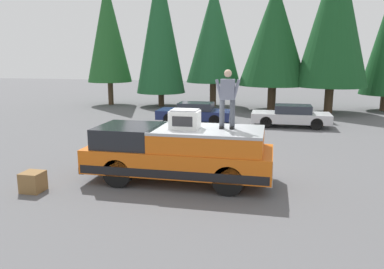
% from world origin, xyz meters
% --- Properties ---
extents(ground_plane, '(90.00, 90.00, 0.00)m').
position_xyz_m(ground_plane, '(0.00, 0.00, 0.00)').
color(ground_plane, '#565659').
extents(pickup_truck, '(2.01, 5.54, 1.65)m').
position_xyz_m(pickup_truck, '(-0.46, 0.10, 0.87)').
color(pickup_truck, orange).
rests_on(pickup_truck, ground).
extents(compressor_unit, '(0.65, 0.84, 0.56)m').
position_xyz_m(compressor_unit, '(-0.57, -0.11, 1.93)').
color(compressor_unit, white).
rests_on(compressor_unit, pickup_truck).
extents(person_on_truck_bed, '(0.29, 0.72, 1.69)m').
position_xyz_m(person_on_truck_bed, '(-0.29, -1.30, 2.55)').
color(person_on_truck_bed, '#4C515B').
rests_on(person_on_truck_bed, pickup_truck).
extents(parked_car_silver, '(1.64, 4.10, 1.16)m').
position_xyz_m(parked_car_silver, '(9.51, -3.56, 0.58)').
color(parked_car_silver, silver).
rests_on(parked_car_silver, ground).
extents(parked_car_navy, '(1.64, 4.10, 1.16)m').
position_xyz_m(parked_car_navy, '(9.48, 1.69, 0.58)').
color(parked_car_navy, navy).
rests_on(parked_car_navy, ground).
extents(wooden_crate, '(0.56, 0.56, 0.56)m').
position_xyz_m(wooden_crate, '(-2.18, 3.87, 0.28)').
color(wooden_crate, olive).
rests_on(wooden_crate, ground).
extents(conifer_left, '(4.61, 4.61, 10.74)m').
position_xyz_m(conifer_left, '(15.21, -6.19, 6.23)').
color(conifer_left, '#4C3826').
rests_on(conifer_left, ground).
extents(conifer_center_left, '(4.70, 4.70, 8.57)m').
position_xyz_m(conifer_center_left, '(15.77, -2.48, 5.13)').
color(conifer_center_left, '#4C3826').
rests_on(conifer_center_left, ground).
extents(conifer_center_right, '(3.96, 3.96, 8.84)m').
position_xyz_m(conifer_center_right, '(16.94, 1.84, 5.30)').
color(conifer_center_right, '#4C3826').
rests_on(conifer_center_right, ground).
extents(conifer_right, '(3.60, 3.60, 10.51)m').
position_xyz_m(conifer_right, '(16.15, 5.66, 5.75)').
color(conifer_right, '#4C3826').
rests_on(conifer_right, ground).
extents(conifer_far_right, '(3.33, 3.33, 9.31)m').
position_xyz_m(conifer_far_right, '(16.17, 9.73, 5.52)').
color(conifer_far_right, '#4C3826').
rests_on(conifer_far_right, ground).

